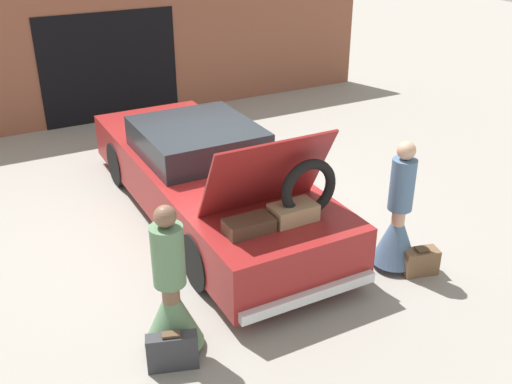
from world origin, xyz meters
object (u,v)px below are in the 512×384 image
car (208,177)px  person_right (398,224)px  person_left (171,301)px  suitcase_beside_right_person (420,261)px  suitcase_beside_left_person (172,351)px

car → person_right: bearing=-57.5°
person_left → suitcase_beside_right_person: bearing=86.2°
car → suitcase_beside_right_person: bearing=-57.4°
person_left → suitcase_beside_right_person: (3.18, -0.15, -0.42)m
person_left → suitcase_beside_left_person: (-0.12, -0.27, -0.39)m
person_left → person_right: size_ratio=0.98×
person_left → car: bearing=147.6°
person_right → car: bearing=31.3°
car → person_left: (-1.50, -2.48, -0.01)m
suitcase_beside_left_person → person_right: bearing=7.3°
car → suitcase_beside_left_person: bearing=-120.5°
suitcase_beside_left_person → person_left: bearing=66.2°
person_left → person_right: 3.00m
car → person_right: 2.79m
person_right → suitcase_beside_right_person: size_ratio=3.58×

